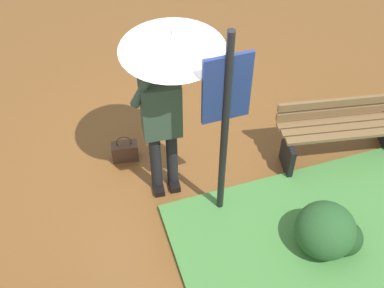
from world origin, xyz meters
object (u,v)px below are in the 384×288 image
(person_with_umbrella, at_px, (167,76))
(info_sign_post, at_px, (226,111))
(park_bench, at_px, (340,129))
(handbag, at_px, (125,151))

(person_with_umbrella, bearing_deg, info_sign_post, -50.97)
(person_with_umbrella, height_order, park_bench, person_with_umbrella)
(info_sign_post, height_order, park_bench, info_sign_post)
(handbag, relative_size, park_bench, 0.26)
(info_sign_post, xyz_separation_m, handbag, (-0.81, 0.99, -1.32))
(handbag, bearing_deg, person_with_umbrella, -50.85)
(handbag, xyz_separation_m, park_bench, (2.35, -0.67, 0.28))
(person_with_umbrella, height_order, info_sign_post, info_sign_post)
(handbag, height_order, park_bench, park_bench)
(handbag, distance_m, park_bench, 2.46)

